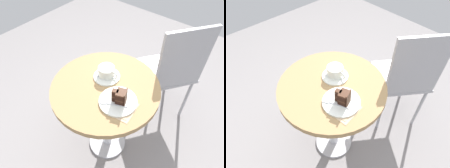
# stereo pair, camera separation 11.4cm
# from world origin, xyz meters

# --- Properties ---
(ground_plane) EXTENTS (4.40, 4.40, 0.01)m
(ground_plane) POSITION_xyz_m (0.00, 0.00, -0.01)
(ground_plane) COLOR gray
(ground_plane) RESTS_ON ground
(cafe_table) EXTENTS (0.65, 0.65, 0.70)m
(cafe_table) POSITION_xyz_m (0.00, 0.00, 0.57)
(cafe_table) COLOR #A37F51
(cafe_table) RESTS_ON ground
(saucer) EXTENTS (0.16, 0.16, 0.01)m
(saucer) POSITION_xyz_m (-0.04, 0.06, 0.70)
(saucer) COLOR silver
(saucer) RESTS_ON cafe_table
(coffee_cup) EXTENTS (0.14, 0.10, 0.06)m
(coffee_cup) POSITION_xyz_m (-0.05, 0.07, 0.74)
(coffee_cup) COLOR silver
(coffee_cup) RESTS_ON saucer
(teaspoon) EXTENTS (0.03, 0.10, 0.00)m
(teaspoon) POSITION_xyz_m (-0.09, 0.08, 0.71)
(teaspoon) COLOR silver
(teaspoon) RESTS_ON saucer
(cake_plate) EXTENTS (0.21, 0.21, 0.01)m
(cake_plate) POSITION_xyz_m (0.13, -0.05, 0.70)
(cake_plate) COLOR silver
(cake_plate) RESTS_ON cafe_table
(cake_slice) EXTENTS (0.09, 0.07, 0.09)m
(cake_slice) POSITION_xyz_m (0.14, -0.05, 0.75)
(cake_slice) COLOR black
(cake_slice) RESTS_ON cake_plate
(fork) EXTENTS (0.14, 0.08, 0.00)m
(fork) POSITION_xyz_m (0.11, -0.09, 0.71)
(fork) COLOR silver
(fork) RESTS_ON cake_plate
(napkin) EXTENTS (0.18, 0.17, 0.00)m
(napkin) POSITION_xyz_m (0.16, -0.07, 0.70)
(napkin) COLOR tan
(napkin) RESTS_ON cafe_table
(cafe_chair) EXTENTS (0.53, 0.53, 0.94)m
(cafe_chair) POSITION_xyz_m (0.20, 0.55, 0.56)
(cafe_chair) COLOR #9E9EA3
(cafe_chair) RESTS_ON ground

